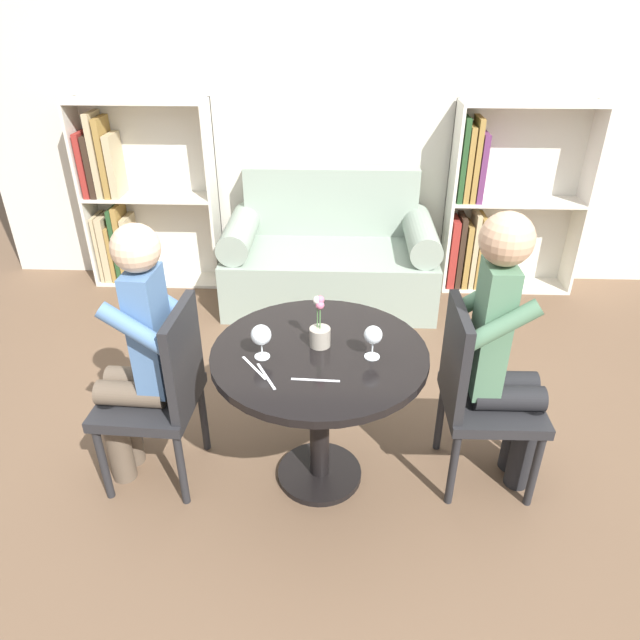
{
  "coord_description": "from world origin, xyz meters",
  "views": [
    {
      "loc": [
        0.08,
        -2.01,
        2.02
      ],
      "look_at": [
        0.0,
        0.05,
        0.83
      ],
      "focal_mm": 32.0,
      "sensor_mm": 36.0,
      "label": 1
    }
  ],
  "objects": [
    {
      "name": "chair_right",
      "position": [
        0.7,
        0.04,
        0.49
      ],
      "size": [
        0.42,
        0.42,
        0.9
      ],
      "rotation": [
        0.0,
        0.0,
        1.58
      ],
      "color": "#232326",
      "rests_on": "ground_plane"
    },
    {
      "name": "person_left",
      "position": [
        -0.78,
        0.0,
        0.66
      ],
      "size": [
        0.43,
        0.35,
        1.26
      ],
      "rotation": [
        0.0,
        0.0,
        -1.63
      ],
      "color": "brown",
      "rests_on": "ground_plane"
    },
    {
      "name": "flower_vase",
      "position": [
        0.0,
        0.04,
        0.79
      ],
      "size": [
        0.09,
        0.09,
        0.23
      ],
      "color": "#9E9384",
      "rests_on": "round_table"
    },
    {
      "name": "bookshelf_left",
      "position": [
        -1.51,
        2.13,
        0.65
      ],
      "size": [
        0.98,
        0.28,
        1.38
      ],
      "color": "silver",
      "rests_on": "ground_plane"
    },
    {
      "name": "back_wall",
      "position": [
        0.0,
        2.29,
        1.35
      ],
      "size": [
        5.2,
        0.05,
        2.7
      ],
      "color": "beige",
      "rests_on": "ground_plane"
    },
    {
      "name": "knife_left_setting",
      "position": [
        -0.26,
        -0.14,
        0.72
      ],
      "size": [
        0.12,
        0.16,
        0.0
      ],
      "color": "silver",
      "rests_on": "round_table"
    },
    {
      "name": "bookshelf_right",
      "position": [
        1.22,
        2.13,
        0.62
      ],
      "size": [
        0.98,
        0.28,
        1.38
      ],
      "color": "silver",
      "rests_on": "ground_plane"
    },
    {
      "name": "couch",
      "position": [
        0.0,
        1.86,
        0.31
      ],
      "size": [
        1.51,
        0.8,
        0.92
      ],
      "color": "gray",
      "rests_on": "ground_plane"
    },
    {
      "name": "person_right",
      "position": [
        0.78,
        0.04,
        0.71
      ],
      "size": [
        0.42,
        0.34,
        1.31
      ],
      "rotation": [
        0.0,
        0.0,
        1.58
      ],
      "color": "black",
      "rests_on": "ground_plane"
    },
    {
      "name": "ground_plane",
      "position": [
        0.0,
        0.0,
        0.0
      ],
      "size": [
        16.0,
        16.0,
        0.0
      ],
      "primitive_type": "plane",
      "color": "brown"
    },
    {
      "name": "wine_glass_right",
      "position": [
        0.22,
        -0.04,
        0.82
      ],
      "size": [
        0.08,
        0.08,
        0.14
      ],
      "color": "white",
      "rests_on": "round_table"
    },
    {
      "name": "knife_right_setting",
      "position": [
        -0.2,
        -0.19,
        0.72
      ],
      "size": [
        0.1,
        0.17,
        0.0
      ],
      "color": "silver",
      "rests_on": "round_table"
    },
    {
      "name": "chair_left",
      "position": [
        -0.7,
        -0.0,
        0.49
      ],
      "size": [
        0.44,
        0.44,
        0.9
      ],
      "rotation": [
        0.0,
        0.0,
        -1.63
      ],
      "color": "#232326",
      "rests_on": "ground_plane"
    },
    {
      "name": "fork_left_setting",
      "position": [
        -0.01,
        -0.21,
        0.72
      ],
      "size": [
        0.19,
        0.02,
        0.0
      ],
      "color": "silver",
      "rests_on": "round_table"
    },
    {
      "name": "round_table",
      "position": [
        0.0,
        0.0,
        0.57
      ],
      "size": [
        0.92,
        0.92,
        0.71
      ],
      "color": "black",
      "rests_on": "ground_plane"
    },
    {
      "name": "wine_glass_left",
      "position": [
        -0.23,
        -0.06,
        0.81
      ],
      "size": [
        0.08,
        0.08,
        0.15
      ],
      "color": "white",
      "rests_on": "round_table"
    }
  ]
}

